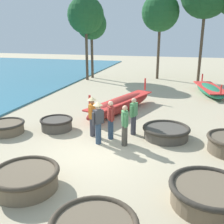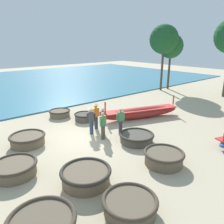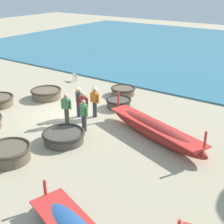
# 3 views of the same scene
# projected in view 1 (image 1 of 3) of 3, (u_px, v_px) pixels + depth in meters

# --- Properties ---
(ground_plane) EXTENTS (80.00, 80.00, 0.00)m
(ground_plane) POSITION_uv_depth(u_px,v_px,m) (95.00, 152.00, 9.36)
(ground_plane) COLOR #BCAD8C
(coracle_far_left) EXTENTS (1.85, 1.85, 0.57)m
(coracle_far_left) POSITION_uv_depth(u_px,v_px,m) (26.00, 178.00, 7.10)
(coracle_far_left) COLOR brown
(coracle_far_left) RESTS_ON ground
(coracle_center) EXTENTS (1.89, 1.89, 0.49)m
(coracle_center) POSITION_uv_depth(u_px,v_px,m) (166.00, 132.00, 10.54)
(coracle_center) COLOR #4C473F
(coracle_center) RESTS_ON ground
(coracle_nearest) EXTENTS (1.97, 1.97, 0.59)m
(coracle_nearest) POSITION_uv_depth(u_px,v_px,m) (209.00, 194.00, 6.40)
(coracle_nearest) COLOR brown
(coracle_nearest) RESTS_ON ground
(coracle_far_right) EXTENTS (1.43, 1.43, 0.51)m
(coracle_far_right) POSITION_uv_depth(u_px,v_px,m) (57.00, 124.00, 11.47)
(coracle_far_right) COLOR #4C473F
(coracle_far_right) RESTS_ON ground
(coracle_beside_post) EXTENTS (1.53, 1.53, 0.48)m
(coracle_beside_post) POSITION_uv_depth(u_px,v_px,m) (6.00, 127.00, 11.08)
(coracle_beside_post) COLOR brown
(coracle_beside_post) RESTS_ON ground
(long_boat_blue_hull) EXTENTS (2.78, 5.83, 1.44)m
(long_boat_blue_hull) POSITION_uv_depth(u_px,v_px,m) (122.00, 104.00, 14.02)
(long_boat_blue_hull) COLOR maroon
(long_boat_blue_hull) RESTS_ON ground
(long_boat_green_hull) EXTENTS (2.12, 4.89, 1.09)m
(long_boat_green_hull) POSITION_uv_depth(u_px,v_px,m) (210.00, 90.00, 18.03)
(long_boat_green_hull) COLOR #237551
(long_boat_green_hull) RESTS_ON ground
(fisherman_by_coracle) EXTENTS (0.38, 0.43, 1.67)m
(fisherman_by_coracle) POSITION_uv_depth(u_px,v_px,m) (98.00, 120.00, 9.81)
(fisherman_by_coracle) COLOR #2D425B
(fisherman_by_coracle) RESTS_ON ground
(fisherman_standing_right) EXTENTS (0.35, 0.48, 1.57)m
(fisherman_standing_right) POSITION_uv_depth(u_px,v_px,m) (111.00, 119.00, 10.30)
(fisherman_standing_right) COLOR #2D425B
(fisherman_standing_right) RESTS_ON ground
(fisherman_with_hat) EXTENTS (0.36, 0.53, 1.67)m
(fisherman_with_hat) POSITION_uv_depth(u_px,v_px,m) (92.00, 114.00, 10.56)
(fisherman_with_hat) COLOR #383842
(fisherman_with_hat) RESTS_ON ground
(fisherman_standing_left) EXTENTS (0.32, 0.50, 1.57)m
(fisherman_standing_left) POSITION_uv_depth(u_px,v_px,m) (125.00, 125.00, 9.68)
(fisherman_standing_left) COLOR #4C473D
(fisherman_standing_left) RESTS_ON ground
(fisherman_crouching) EXTENTS (0.29, 0.52, 1.57)m
(fisherman_crouching) POSITION_uv_depth(u_px,v_px,m) (134.00, 115.00, 10.76)
(fisherman_crouching) COLOR #383842
(fisherman_crouching) RESTS_ON ground
(tree_center) EXTENTS (3.24, 3.24, 7.39)m
(tree_center) POSITION_uv_depth(u_px,v_px,m) (160.00, 13.00, 22.61)
(tree_center) COLOR #4C3D2D
(tree_center) RESTS_ON ground
(tree_tall_back) EXTENTS (2.71, 2.71, 6.18)m
(tree_tall_back) POSITION_uv_depth(u_px,v_px,m) (91.00, 24.00, 23.46)
(tree_tall_back) COLOR #4C3D2D
(tree_tall_back) RESTS_ON ground
(tree_leftmost) EXTENTS (3.10, 3.10, 7.06)m
(tree_leftmost) POSITION_uv_depth(u_px,v_px,m) (86.00, 15.00, 22.12)
(tree_leftmost) COLOR #4C3D2D
(tree_leftmost) RESTS_ON ground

